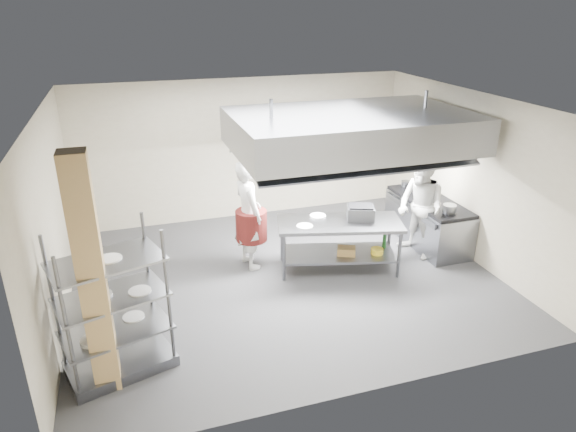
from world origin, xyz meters
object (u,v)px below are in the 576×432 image
object	(u,v)px
cooking_range	(427,223)
chef_plating	(93,284)
chef_head	(248,214)
pass_rack	(112,304)
chef_line	(420,207)
stockpot	(426,195)
griddle	(361,213)
island	(339,245)

from	to	relation	value
cooking_range	chef_plating	size ratio (longest dim) A/B	1.13
chef_head	pass_rack	bearing A→B (deg)	123.39
chef_line	stockpot	size ratio (longest dim) A/B	8.34
chef_plating	griddle	distance (m)	4.48
chef_plating	griddle	xyz separation A→B (m)	(4.39, 0.91, 0.14)
chef_plating	chef_head	bearing A→B (deg)	94.38
griddle	chef_head	bearing A→B (deg)	-178.18
island	griddle	bearing A→B (deg)	16.49
stockpot	chef_head	bearing A→B (deg)	178.74
griddle	chef_line	bearing A→B (deg)	21.50
chef_line	chef_plating	xyz separation A→B (m)	(-5.60, -0.94, -0.08)
cooking_range	chef_head	size ratio (longest dim) A/B	1.01
griddle	pass_rack	bearing A→B (deg)	-137.99
stockpot	island	bearing A→B (deg)	-164.83
pass_rack	chef_head	world-z (taller)	chef_head
chef_head	chef_line	bearing A→B (deg)	-112.36
chef_plating	stockpot	xyz separation A→B (m)	(6.02, 1.45, 0.10)
island	chef_line	size ratio (longest dim) A/B	1.10
chef_head	cooking_range	bearing A→B (deg)	-103.95
pass_rack	chef_head	xyz separation A→B (m)	(2.28, 2.28, 0.01)
chef_line	stockpot	bearing A→B (deg)	129.74
cooking_range	chef_head	xyz separation A→B (m)	(-3.55, 0.14, 0.57)
pass_rack	stockpot	world-z (taller)	pass_rack
cooking_range	pass_rack	bearing A→B (deg)	-159.89
pass_rack	stockpot	xyz separation A→B (m)	(5.76, 2.20, 0.01)
pass_rack	cooking_range	bearing A→B (deg)	2.88
pass_rack	stockpot	size ratio (longest dim) A/B	8.40
chef_head	stockpot	xyz separation A→B (m)	(3.49, -0.08, -0.01)
island	chef_plating	xyz separation A→B (m)	(-4.00, -0.90, 0.43)
island	chef_plating	size ratio (longest dim) A/B	1.21
island	stockpot	bearing A→B (deg)	29.83
island	chef_head	size ratio (longest dim) A/B	1.08
chef_plating	griddle	bearing A→B (deg)	75.06
cooking_range	chef_plating	world-z (taller)	chef_plating
stockpot	chef_line	bearing A→B (deg)	-129.52
chef_head	chef_line	distance (m)	3.12
cooking_range	stockpot	size ratio (longest dim) A/B	8.65
pass_rack	cooking_range	world-z (taller)	pass_rack
pass_rack	chef_plating	distance (m)	0.80
chef_head	griddle	world-z (taller)	chef_head
griddle	chef_plating	bearing A→B (deg)	-148.20
chef_plating	stockpot	world-z (taller)	chef_plating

